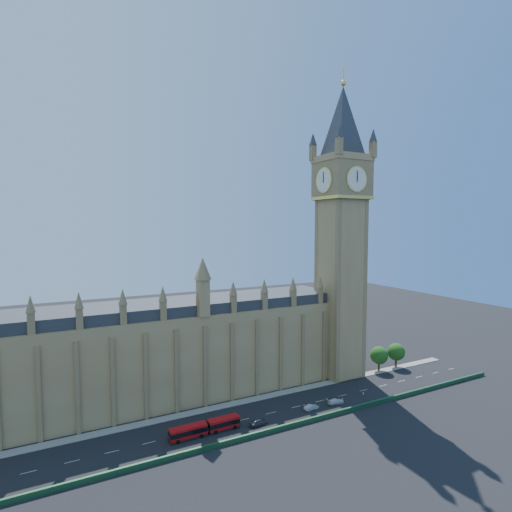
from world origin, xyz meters
name	(u,v)px	position (x,y,z in m)	size (l,w,h in m)	color
ground	(257,416)	(0.00, 0.00, 0.00)	(400.00, 400.00, 0.00)	black
palace_westminster	(142,354)	(-25.00, 22.00, 13.86)	(120.00, 20.00, 28.00)	#9D754C
elizabeth_tower	(341,211)	(38.00, 13.99, 54.56)	(20.59, 20.59, 105.00)	#9D754C
bridge_parapet	(275,430)	(0.00, -9.00, 0.60)	(160.00, 0.60, 1.20)	#1E4C2D
kerb_north	(242,402)	(0.00, 9.50, 0.08)	(160.00, 3.00, 0.16)	gray
tree_east_near	(379,355)	(52.22, 10.08, 5.64)	(6.00, 6.00, 8.50)	#382619
tree_east_far	(396,351)	(60.22, 10.08, 5.64)	(6.00, 6.00, 8.50)	#382619
red_bus	(205,428)	(-15.21, -2.28, 1.55)	(17.29, 2.88, 2.93)	#B50C0F
car_grey	(258,422)	(-2.00, -4.24, 0.82)	(1.94, 4.81, 1.64)	#414349
car_silver	(311,407)	(14.70, -3.31, 0.69)	(1.47, 4.21, 1.39)	#A5A8AD
car_white	(336,401)	(22.86, -3.53, 0.69)	(1.94, 4.76, 1.38)	silver
cone_a	(342,399)	(25.82, -2.74, 0.39)	(0.61, 0.61, 0.80)	black
cone_b	(304,405)	(14.00, -0.83, 0.31)	(0.44, 0.44, 0.64)	black
cone_c	(327,399)	(21.94, -0.53, 0.34)	(0.46, 0.46, 0.69)	black
cone_d	(363,393)	(34.00, -2.28, 0.34)	(0.55, 0.55, 0.69)	black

